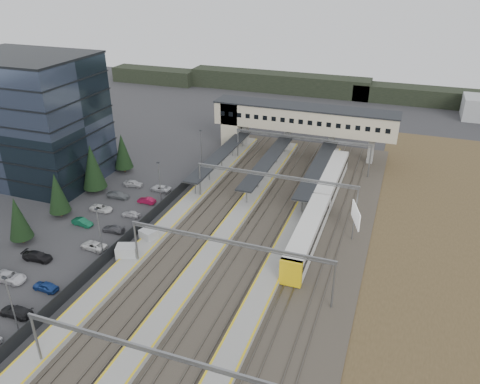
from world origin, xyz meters
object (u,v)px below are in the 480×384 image
at_px(office_building, 32,119).
at_px(train, 321,205).
at_px(relay_cabin_near, 127,253).
at_px(relay_cabin_far, 149,236).
at_px(billboard, 356,216).
at_px(footbridge, 291,119).

bearing_deg(office_building, train, 3.16).
bearing_deg(relay_cabin_near, train, 43.33).
height_order(relay_cabin_near, relay_cabin_far, relay_cabin_near).
bearing_deg(billboard, office_building, 179.46).
bearing_deg(train, relay_cabin_near, -136.67).
height_order(relay_cabin_far, footbridge, footbridge).
distance_m(relay_cabin_far, billboard, 32.81).
bearing_deg(footbridge, relay_cabin_far, -104.18).
distance_m(office_building, train, 56.97).
bearing_deg(train, footbridge, 114.57).
bearing_deg(relay_cabin_near, relay_cabin_far, 84.09).
height_order(relay_cabin_far, train, train).
height_order(train, billboard, billboard).
distance_m(relay_cabin_far, train, 29.25).
xyz_separation_m(relay_cabin_far, train, (23.49, 17.40, 1.08)).
height_order(footbridge, billboard, footbridge).
bearing_deg(office_building, billboard, -0.54).
height_order(office_building, billboard, office_building).
relative_size(footbridge, billboard, 7.47).
distance_m(footbridge, train, 30.13).
relative_size(office_building, footbridge, 0.60).
relative_size(relay_cabin_near, train, 0.08).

